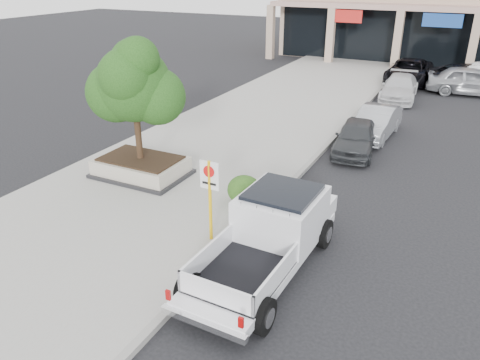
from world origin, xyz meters
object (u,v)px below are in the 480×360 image
planter (141,167)px  curb_car_b (376,122)px  no_parking_sign (210,190)px  curb_car_a (356,137)px  lot_car_a (471,81)px  planter_tree (140,84)px  pickup_truck (264,240)px  curb_car_c (399,88)px  lot_car_d (473,77)px  curb_car_d (409,71)px

planter → curb_car_b: size_ratio=0.78×
no_parking_sign → planter: bearing=149.0°
curb_car_a → curb_car_b: size_ratio=0.95×
curb_car_a → lot_car_a: size_ratio=0.79×
planter_tree → curb_car_b: 10.72m
pickup_truck → curb_car_b: (0.30, 11.52, -0.23)m
no_parking_sign → curb_car_b: bearing=79.1°
curb_car_c → planter: bearing=-115.8°
curb_car_a → lot_car_d: (3.75, 13.91, 0.10)m
no_parking_sign → planter_tree: bearing=146.7°
curb_car_b → lot_car_d: 12.13m
curb_car_b → curb_car_d: 11.80m
curb_car_a → curb_car_d: (-0.05, 14.08, 0.09)m
planter_tree → no_parking_sign: size_ratio=1.74×
planter → planter_tree: 2.95m
curb_car_c → lot_car_a: size_ratio=0.94×
planter_tree → curb_car_b: bearing=52.3°
lot_car_d → planter: bearing=133.7°
curb_car_b → lot_car_d: lot_car_d is taller
curb_car_d → curb_car_a: bearing=-89.0°
curb_car_d → lot_car_d: size_ratio=0.98×
curb_car_c → curb_car_d: (-0.17, 4.55, 0.08)m
planter_tree → lot_car_a: 20.90m
curb_car_c → lot_car_a: (3.58, 2.86, 0.16)m
pickup_truck → curb_car_d: 23.31m
planter → no_parking_sign: (4.36, -2.62, 1.16)m
pickup_truck → curb_car_b: size_ratio=1.40×
lot_car_a → lot_car_d: (0.05, 1.52, -0.07)m
curb_car_b → curb_car_c: 7.25m
no_parking_sign → pickup_truck: size_ratio=0.40×
planter → curb_car_c: curb_car_c is taller
pickup_truck → curb_car_c: (0.12, 18.76, -0.24)m
planter_tree → curb_car_d: 21.05m
lot_car_a → curb_car_c: bearing=124.4°
curb_car_d → lot_car_a: (3.75, -1.69, 0.08)m
lot_car_d → curb_car_d: bearing=67.6°
no_parking_sign → pickup_truck: (1.80, -0.54, -0.73)m
curb_car_a → lot_car_d: lot_car_d is taller
planter_tree → curb_car_a: bearing=44.5°
planter_tree → curb_car_d: (5.98, 20.01, -2.66)m
planter → pickup_truck: (6.16, -3.15, 0.43)m
planter_tree → lot_car_a: size_ratio=0.82×
planter_tree → pickup_truck: (6.03, -3.31, -2.51)m
lot_car_d → pickup_truck: bearing=150.9°
curb_car_d → no_parking_sign: bearing=-93.6°
planter_tree → curb_car_c: 16.86m
curb_car_d → pickup_truck: bearing=-89.0°
lot_car_d → planter_tree: bearing=133.8°
lot_car_a → lot_car_d: lot_car_a is taller
no_parking_sign → lot_car_d: size_ratio=0.42×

